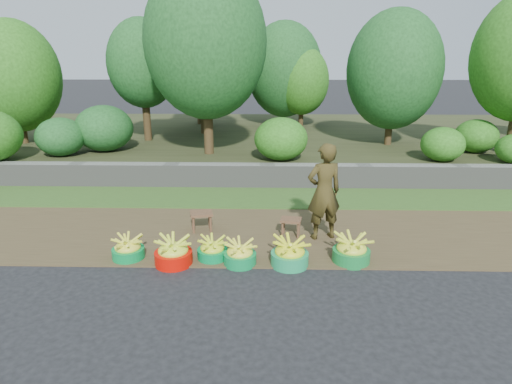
{
  "coord_description": "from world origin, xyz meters",
  "views": [
    {
      "loc": [
        -0.03,
        -5.51,
        2.87
      ],
      "look_at": [
        -0.19,
        1.3,
        0.75
      ],
      "focal_mm": 30.0,
      "sensor_mm": 36.0,
      "label": 1
    }
  ],
  "objects_px": {
    "stool_left": "(201,216)",
    "vendor_woman": "(324,192)",
    "basin_f": "(351,250)",
    "basin_d": "(240,254)",
    "basin_b": "(173,253)",
    "stool_right": "(291,222)",
    "basin_a": "(128,249)",
    "basin_e": "(290,254)",
    "basin_c": "(212,250)"
  },
  "relations": [
    {
      "from": "stool_right",
      "to": "vendor_woman",
      "type": "xyz_separation_m",
      "value": [
        0.52,
        -0.07,
        0.56
      ]
    },
    {
      "from": "stool_left",
      "to": "vendor_woman",
      "type": "relative_size",
      "value": 0.27
    },
    {
      "from": "basin_d",
      "to": "vendor_woman",
      "type": "xyz_separation_m",
      "value": [
        1.31,
        0.97,
        0.66
      ]
    },
    {
      "from": "basin_c",
      "to": "basin_e",
      "type": "relative_size",
      "value": 0.83
    },
    {
      "from": "basin_f",
      "to": "vendor_woman",
      "type": "distance_m",
      "value": 1.12
    },
    {
      "from": "basin_c",
      "to": "vendor_woman",
      "type": "xyz_separation_m",
      "value": [
        1.73,
        0.81,
        0.67
      ]
    },
    {
      "from": "stool_left",
      "to": "stool_right",
      "type": "xyz_separation_m",
      "value": [
        1.53,
        -0.19,
        -0.03
      ]
    },
    {
      "from": "basin_c",
      "to": "stool_right",
      "type": "relative_size",
      "value": 1.19
    },
    {
      "from": "basin_e",
      "to": "basin_f",
      "type": "bearing_deg",
      "value": 7.77
    },
    {
      "from": "basin_a",
      "to": "stool_right",
      "type": "distance_m",
      "value": 2.64
    },
    {
      "from": "basin_f",
      "to": "basin_d",
      "type": "bearing_deg",
      "value": -176.22
    },
    {
      "from": "basin_e",
      "to": "stool_right",
      "type": "xyz_separation_m",
      "value": [
        0.07,
        1.05,
        0.08
      ]
    },
    {
      "from": "basin_e",
      "to": "basin_f",
      "type": "distance_m",
      "value": 0.92
    },
    {
      "from": "stool_right",
      "to": "basin_b",
      "type": "bearing_deg",
      "value": -149.0
    },
    {
      "from": "basin_d",
      "to": "basin_f",
      "type": "relative_size",
      "value": 0.87
    },
    {
      "from": "basin_a",
      "to": "vendor_woman",
      "type": "bearing_deg",
      "value": 15.56
    },
    {
      "from": "basin_a",
      "to": "basin_e",
      "type": "bearing_deg",
      "value": -3.52
    },
    {
      "from": "vendor_woman",
      "to": "basin_f",
      "type": "bearing_deg",
      "value": 94.09
    },
    {
      "from": "basin_b",
      "to": "basin_f",
      "type": "height_order",
      "value": "basin_f"
    },
    {
      "from": "stool_left",
      "to": "stool_right",
      "type": "height_order",
      "value": "stool_left"
    },
    {
      "from": "basin_e",
      "to": "stool_right",
      "type": "height_order",
      "value": "basin_e"
    },
    {
      "from": "basin_d",
      "to": "basin_f",
      "type": "distance_m",
      "value": 1.64
    },
    {
      "from": "basin_d",
      "to": "basin_e",
      "type": "relative_size",
      "value": 0.87
    },
    {
      "from": "basin_f",
      "to": "vendor_woman",
      "type": "relative_size",
      "value": 0.34
    },
    {
      "from": "basin_f",
      "to": "basin_e",
      "type": "bearing_deg",
      "value": -172.23
    },
    {
      "from": "stool_right",
      "to": "basin_d",
      "type": "bearing_deg",
      "value": -127.5
    },
    {
      "from": "basin_f",
      "to": "stool_left",
      "type": "relative_size",
      "value": 1.27
    },
    {
      "from": "basin_d",
      "to": "basin_f",
      "type": "bearing_deg",
      "value": 3.78
    },
    {
      "from": "basin_e",
      "to": "vendor_woman",
      "type": "bearing_deg",
      "value": 58.99
    },
    {
      "from": "basin_a",
      "to": "vendor_woman",
      "type": "height_order",
      "value": "vendor_woman"
    },
    {
      "from": "vendor_woman",
      "to": "basin_d",
      "type": "bearing_deg",
      "value": 19.87
    },
    {
      "from": "stool_left",
      "to": "basin_c",
      "type": "bearing_deg",
      "value": -73.53
    },
    {
      "from": "basin_a",
      "to": "basin_f",
      "type": "bearing_deg",
      "value": -0.41
    },
    {
      "from": "stool_left",
      "to": "basin_b",
      "type": "bearing_deg",
      "value": -100.55
    },
    {
      "from": "basin_d",
      "to": "stool_right",
      "type": "distance_m",
      "value": 1.31
    },
    {
      "from": "basin_f",
      "to": "stool_left",
      "type": "height_order",
      "value": "basin_f"
    },
    {
      "from": "basin_a",
      "to": "basin_c",
      "type": "xyz_separation_m",
      "value": [
        1.26,
        0.02,
        -0.01
      ]
    },
    {
      "from": "stool_left",
      "to": "stool_right",
      "type": "bearing_deg",
      "value": -6.9
    },
    {
      "from": "basin_b",
      "to": "vendor_woman",
      "type": "distance_m",
      "value": 2.57
    },
    {
      "from": "basin_c",
      "to": "basin_d",
      "type": "bearing_deg",
      "value": -20.09
    },
    {
      "from": "basin_c",
      "to": "stool_left",
      "type": "distance_m",
      "value": 1.12
    },
    {
      "from": "basin_c",
      "to": "vendor_woman",
      "type": "relative_size",
      "value": 0.28
    },
    {
      "from": "basin_a",
      "to": "stool_right",
      "type": "height_order",
      "value": "basin_a"
    },
    {
      "from": "basin_c",
      "to": "basin_f",
      "type": "height_order",
      "value": "basin_f"
    },
    {
      "from": "stool_left",
      "to": "basin_e",
      "type": "bearing_deg",
      "value": -40.32
    },
    {
      "from": "basin_c",
      "to": "stool_left",
      "type": "height_order",
      "value": "stool_left"
    },
    {
      "from": "basin_c",
      "to": "basin_f",
      "type": "xyz_separation_m",
      "value": [
        2.06,
        -0.05,
        0.03
      ]
    },
    {
      "from": "basin_b",
      "to": "basin_d",
      "type": "height_order",
      "value": "basin_b"
    },
    {
      "from": "basin_b",
      "to": "basin_c",
      "type": "relative_size",
      "value": 1.21
    },
    {
      "from": "basin_a",
      "to": "basin_e",
      "type": "distance_m",
      "value": 2.41
    }
  ]
}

